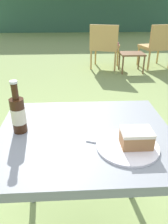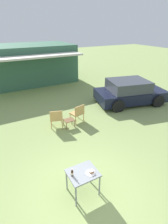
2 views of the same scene
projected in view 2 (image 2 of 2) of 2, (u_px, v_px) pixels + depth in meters
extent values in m
plane|color=#8CA35B|center=(83.00, 192.00, 4.81)|extent=(60.00, 60.00, 0.00)
cube|color=#38664C|center=(19.00, 64.00, 13.31)|extent=(8.02, 4.03, 2.79)
cube|color=silver|center=(25.00, 57.00, 10.86)|extent=(7.62, 1.20, 0.12)
cube|color=black|center=(130.00, 95.00, 10.13)|extent=(4.22, 2.73, 0.58)
cube|color=#383D47|center=(128.00, 85.00, 9.82)|extent=(2.48, 2.18, 0.59)
cylinder|color=black|center=(139.00, 90.00, 11.31)|extent=(0.71, 0.35, 0.68)
cylinder|color=black|center=(158.00, 101.00, 9.63)|extent=(0.71, 0.35, 0.68)
cylinder|color=black|center=(104.00, 93.00, 10.74)|extent=(0.71, 0.35, 0.68)
cylinder|color=black|center=(118.00, 106.00, 9.07)|extent=(0.71, 0.35, 0.68)
cylinder|color=tan|center=(62.00, 120.00, 8.08)|extent=(0.04, 0.04, 0.37)
cylinder|color=tan|center=(51.00, 121.00, 8.00)|extent=(0.04, 0.04, 0.37)
cylinder|color=tan|center=(62.00, 124.00, 7.71)|extent=(0.04, 0.04, 0.37)
cylinder|color=tan|center=(51.00, 125.00, 7.63)|extent=(0.04, 0.04, 0.37)
cube|color=tan|center=(56.00, 118.00, 7.76)|extent=(0.66, 0.62, 0.06)
cube|color=tan|center=(56.00, 116.00, 7.46)|extent=(0.52, 0.21, 0.41)
cube|color=#CC5670|center=(56.00, 117.00, 7.73)|extent=(0.58, 0.53, 0.05)
cylinder|color=tan|center=(78.00, 114.00, 8.57)|extent=(0.04, 0.04, 0.37)
cylinder|color=tan|center=(70.00, 117.00, 8.29)|extent=(0.04, 0.04, 0.37)
cylinder|color=tan|center=(84.00, 117.00, 8.29)|extent=(0.04, 0.04, 0.37)
cylinder|color=tan|center=(76.00, 120.00, 8.01)|extent=(0.04, 0.04, 0.37)
cube|color=tan|center=(77.00, 113.00, 8.19)|extent=(0.63, 0.59, 0.06)
cube|color=tan|center=(80.00, 110.00, 7.95)|extent=(0.53, 0.17, 0.41)
cube|color=brown|center=(69.00, 120.00, 7.72)|extent=(0.45, 0.37, 0.03)
cylinder|color=brown|center=(67.00, 126.00, 7.59)|extent=(0.03, 0.03, 0.33)
cylinder|color=brown|center=(75.00, 124.00, 7.76)|extent=(0.03, 0.03, 0.33)
cylinder|color=brown|center=(64.00, 123.00, 7.84)|extent=(0.03, 0.03, 0.33)
cylinder|color=brown|center=(72.00, 121.00, 8.01)|extent=(0.03, 0.03, 0.33)
cube|color=gray|center=(83.00, 173.00, 4.50)|extent=(0.77, 0.65, 0.04)
cylinder|color=gray|center=(76.00, 197.00, 4.29)|extent=(0.04, 0.04, 0.69)
cylinder|color=gray|center=(99.00, 186.00, 4.58)|extent=(0.04, 0.04, 0.69)
cylinder|color=gray|center=(67.00, 180.00, 4.74)|extent=(0.04, 0.04, 0.69)
cylinder|color=gray|center=(89.00, 171.00, 5.03)|extent=(0.04, 0.04, 0.69)
cylinder|color=white|center=(90.00, 173.00, 4.46)|extent=(0.25, 0.25, 0.01)
cube|color=#9E6B42|center=(91.00, 172.00, 4.46)|extent=(0.12, 0.09, 0.05)
cube|color=silver|center=(91.00, 171.00, 4.45)|extent=(0.12, 0.09, 0.01)
cylinder|color=#381E0F|center=(72.00, 173.00, 4.35)|extent=(0.06, 0.06, 0.15)
cylinder|color=#381E0F|center=(72.00, 170.00, 4.30)|extent=(0.03, 0.03, 0.07)
cylinder|color=silver|center=(72.00, 169.00, 4.29)|extent=(0.03, 0.03, 0.01)
cylinder|color=beige|center=(72.00, 173.00, 4.35)|extent=(0.06, 0.06, 0.07)
cube|color=silver|center=(88.00, 174.00, 4.45)|extent=(0.18, 0.07, 0.01)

